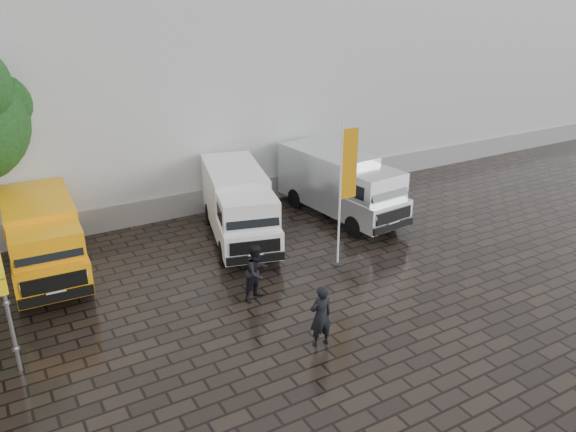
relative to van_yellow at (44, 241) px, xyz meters
name	(u,v)px	position (x,y,z in m)	size (l,w,h in m)	color
ground	(351,279)	(8.48, -5.14, -1.25)	(120.00, 120.00, 0.00)	black
exhibition_hall	(209,45)	(10.48, 10.86, 4.75)	(44.00, 16.00, 12.00)	silver
hall_plinth	(284,186)	(10.48, 2.81, -0.75)	(44.00, 0.15, 1.00)	gray
van_yellow	(44,241)	(0.00, 0.00, 0.00)	(2.08, 5.41, 2.50)	#FFA20D
van_white	(239,207)	(6.71, -0.44, 0.04)	(1.98, 5.95, 2.58)	white
van_silver	(340,186)	(11.29, -0.44, 0.07)	(2.03, 6.09, 2.64)	silver
flagpole	(345,188)	(8.93, -4.00, 1.48)	(0.88, 0.50, 4.90)	black
wheelie_bin	(357,176)	(14.19, 2.27, -0.72)	(0.64, 0.64, 1.06)	black
person_front	(321,316)	(5.64, -7.69, -0.38)	(0.64, 0.42, 1.75)	black
person_tent	(257,272)	(5.29, -4.70, -0.36)	(0.87, 0.67, 1.78)	black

